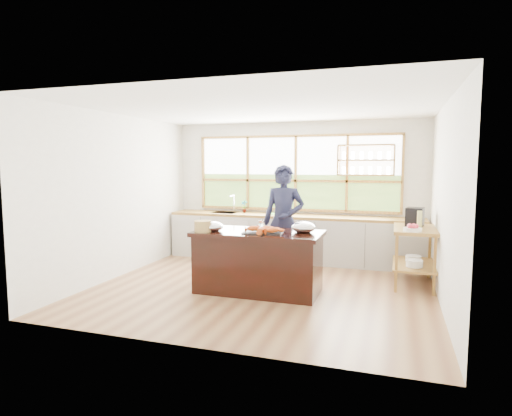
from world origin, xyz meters
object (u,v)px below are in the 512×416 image
at_px(espresso_machine, 415,217).
at_px(wicker_basket, 203,226).
at_px(island, 258,261).
at_px(cook, 284,222).

relative_size(espresso_machine, wicker_basket, 1.18).
height_order(espresso_machine, wicker_basket, espresso_machine).
relative_size(island, wicker_basket, 7.44).
bearing_deg(wicker_basket, island, 18.59).
relative_size(cook, espresso_machine, 6.38).
bearing_deg(island, wicker_basket, -161.41).
bearing_deg(espresso_machine, wicker_basket, -141.25).
xyz_separation_m(cook, espresso_machine, (2.03, 0.43, 0.11)).
bearing_deg(espresso_machine, cook, -157.06).
distance_m(island, wicker_basket, 0.96).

